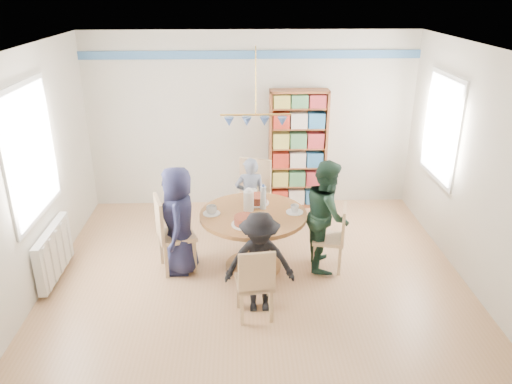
{
  "coord_description": "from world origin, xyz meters",
  "views": [
    {
      "loc": [
        -0.19,
        -4.99,
        3.31
      ],
      "look_at": [
        0.0,
        0.4,
        1.05
      ],
      "focal_mm": 35.0,
      "sensor_mm": 36.0,
      "label": 1
    }
  ],
  "objects_px": {
    "radiator": "(54,252)",
    "chair_far": "(253,193)",
    "chair_right": "(335,235)",
    "person_far": "(250,197)",
    "chair_near": "(255,281)",
    "dining_table": "(253,227)",
    "person_right": "(327,215)",
    "person_left": "(179,220)",
    "chair_left": "(170,231)",
    "person_near": "(260,263)",
    "bookshelf": "(298,151)"
  },
  "relations": [
    {
      "from": "person_left",
      "to": "person_right",
      "type": "relative_size",
      "value": 0.98
    },
    {
      "from": "bookshelf",
      "to": "chair_far",
      "type": "bearing_deg",
      "value": -130.66
    },
    {
      "from": "chair_near",
      "to": "person_right",
      "type": "relative_size",
      "value": 0.62
    },
    {
      "from": "chair_right",
      "to": "chair_near",
      "type": "distance_m",
      "value": 1.42
    },
    {
      "from": "dining_table",
      "to": "person_left",
      "type": "relative_size",
      "value": 0.96
    },
    {
      "from": "chair_left",
      "to": "person_left",
      "type": "distance_m",
      "value": 0.19
    },
    {
      "from": "dining_table",
      "to": "radiator",
      "type": "bearing_deg",
      "value": -176.15
    },
    {
      "from": "chair_right",
      "to": "chair_near",
      "type": "relative_size",
      "value": 0.99
    },
    {
      "from": "chair_right",
      "to": "person_left",
      "type": "relative_size",
      "value": 0.62
    },
    {
      "from": "person_left",
      "to": "chair_far",
      "type": "bearing_deg",
      "value": 136.04
    },
    {
      "from": "chair_near",
      "to": "person_left",
      "type": "xyz_separation_m",
      "value": [
        -0.89,
        1.03,
        0.21
      ]
    },
    {
      "from": "chair_near",
      "to": "person_right",
      "type": "xyz_separation_m",
      "value": [
        0.91,
        1.1,
        0.22
      ]
    },
    {
      "from": "chair_left",
      "to": "chair_right",
      "type": "distance_m",
      "value": 2.02
    },
    {
      "from": "chair_right",
      "to": "person_left",
      "type": "bearing_deg",
      "value": 179.11
    },
    {
      "from": "person_far",
      "to": "person_near",
      "type": "xyz_separation_m",
      "value": [
        0.05,
        -1.75,
        0.0
      ]
    },
    {
      "from": "chair_far",
      "to": "chair_near",
      "type": "distance_m",
      "value": 2.1
    },
    {
      "from": "person_left",
      "to": "person_right",
      "type": "xyz_separation_m",
      "value": [
        1.8,
        0.06,
        0.02
      ]
    },
    {
      "from": "dining_table",
      "to": "chair_left",
      "type": "xyz_separation_m",
      "value": [
        -1.02,
        -0.02,
        -0.02
      ]
    },
    {
      "from": "chair_far",
      "to": "person_near",
      "type": "bearing_deg",
      "value": -89.55
    },
    {
      "from": "person_right",
      "to": "person_near",
      "type": "relative_size",
      "value": 1.2
    },
    {
      "from": "person_left",
      "to": "person_near",
      "type": "bearing_deg",
      "value": 44.79
    },
    {
      "from": "chair_right",
      "to": "bookshelf",
      "type": "distance_m",
      "value": 2.0
    },
    {
      "from": "person_left",
      "to": "person_near",
      "type": "height_order",
      "value": "person_left"
    },
    {
      "from": "radiator",
      "to": "person_right",
      "type": "distance_m",
      "value": 3.31
    },
    {
      "from": "chair_near",
      "to": "person_near",
      "type": "xyz_separation_m",
      "value": [
        0.05,
        0.18,
        0.11
      ]
    },
    {
      "from": "chair_right",
      "to": "person_right",
      "type": "xyz_separation_m",
      "value": [
        -0.09,
        0.09,
        0.23
      ]
    },
    {
      "from": "chair_far",
      "to": "chair_right",
      "type": "bearing_deg",
      "value": -48.41
    },
    {
      "from": "radiator",
      "to": "chair_far",
      "type": "xyz_separation_m",
      "value": [
        2.41,
        1.2,
        0.22
      ]
    },
    {
      "from": "chair_left",
      "to": "person_far",
      "type": "relative_size",
      "value": 0.84
    },
    {
      "from": "radiator",
      "to": "chair_far",
      "type": "bearing_deg",
      "value": 26.5
    },
    {
      "from": "chair_far",
      "to": "chair_near",
      "type": "bearing_deg",
      "value": -90.94
    },
    {
      "from": "person_right",
      "to": "person_far",
      "type": "xyz_separation_m",
      "value": [
        -0.92,
        0.84,
        -0.12
      ]
    },
    {
      "from": "person_left",
      "to": "person_far",
      "type": "relative_size",
      "value": 1.18
    },
    {
      "from": "dining_table",
      "to": "person_far",
      "type": "distance_m",
      "value": 0.88
    },
    {
      "from": "dining_table",
      "to": "chair_far",
      "type": "bearing_deg",
      "value": 88.65
    },
    {
      "from": "chair_far",
      "to": "person_far",
      "type": "relative_size",
      "value": 0.9
    },
    {
      "from": "bookshelf",
      "to": "person_near",
      "type": "bearing_deg",
      "value": -104.36
    },
    {
      "from": "dining_table",
      "to": "person_right",
      "type": "height_order",
      "value": "person_right"
    },
    {
      "from": "chair_near",
      "to": "person_far",
      "type": "relative_size",
      "value": 0.74
    },
    {
      "from": "radiator",
      "to": "bookshelf",
      "type": "relative_size",
      "value": 0.54
    },
    {
      "from": "person_right",
      "to": "bookshelf",
      "type": "relative_size",
      "value": 0.75
    },
    {
      "from": "chair_right",
      "to": "radiator",
      "type": "bearing_deg",
      "value": -178.25
    },
    {
      "from": "radiator",
      "to": "person_left",
      "type": "distance_m",
      "value": 1.53
    },
    {
      "from": "person_right",
      "to": "bookshelf",
      "type": "height_order",
      "value": "bookshelf"
    },
    {
      "from": "chair_near",
      "to": "bookshelf",
      "type": "bearing_deg",
      "value": 75.6
    },
    {
      "from": "dining_table",
      "to": "person_left",
      "type": "distance_m",
      "value": 0.91
    },
    {
      "from": "chair_right",
      "to": "dining_table",
      "type": "bearing_deg",
      "value": 176.74
    },
    {
      "from": "person_right",
      "to": "person_left",
      "type": "bearing_deg",
      "value": 96.67
    },
    {
      "from": "chair_left",
      "to": "bookshelf",
      "type": "relative_size",
      "value": 0.52
    },
    {
      "from": "radiator",
      "to": "chair_right",
      "type": "xyz_separation_m",
      "value": [
        3.38,
        0.1,
        0.12
      ]
    }
  ]
}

